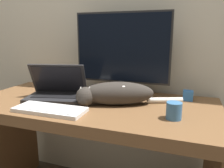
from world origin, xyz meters
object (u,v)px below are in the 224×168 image
(coffee_mug, at_px, (174,111))
(external_keyboard, at_px, (50,109))
(laptop, at_px, (57,92))
(monitor, at_px, (122,53))
(cat, at_px, (115,93))

(coffee_mug, bearing_deg, external_keyboard, -170.31)
(laptop, relative_size, external_keyboard, 1.04)
(external_keyboard, bearing_deg, laptop, 113.97)
(monitor, bearing_deg, coffee_mug, -43.30)
(monitor, xyz_separation_m, external_keyboard, (-0.25, -0.44, -0.26))
(external_keyboard, height_order, cat, cat)
(external_keyboard, bearing_deg, coffee_mug, 9.26)
(cat, bearing_deg, coffee_mug, -39.97)
(external_keyboard, distance_m, coffee_mug, 0.62)
(monitor, relative_size, external_keyboard, 1.65)
(external_keyboard, bearing_deg, monitor, 59.72)
(monitor, xyz_separation_m, cat, (0.03, -0.22, -0.21))
(cat, bearing_deg, laptop, 159.08)
(coffee_mug, bearing_deg, monitor, 136.70)
(laptop, xyz_separation_m, external_keyboard, (0.10, -0.22, -0.03))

